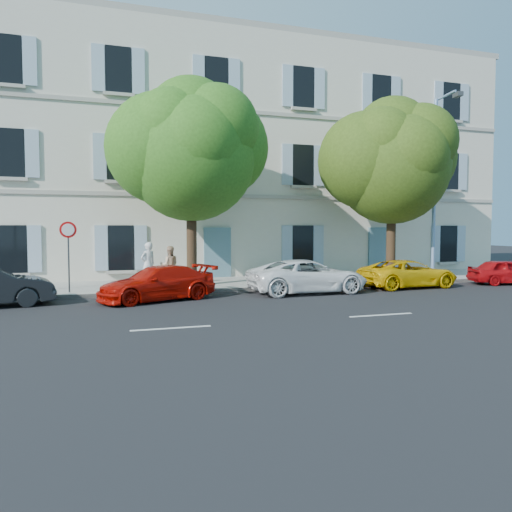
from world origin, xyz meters
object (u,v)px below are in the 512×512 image
object	(u,v)px
car_yellow_supercar	(408,274)
car_red_hatchback	(507,272)
car_white_coupe	(308,276)
road_sign	(68,241)
car_red_coupe	(157,283)
tree_right	(392,167)
tree_left	(191,156)
street_lamp	(437,177)
pedestrian_b	(170,265)
pedestrian_a	(148,264)

from	to	relation	value
car_yellow_supercar	car_red_hatchback	world-z (taller)	car_yellow_supercar
car_white_coupe	road_sign	world-z (taller)	road_sign
car_red_coupe	tree_right	size ratio (longest dim) A/B	0.52
car_yellow_supercar	car_red_hatchback	bearing A→B (deg)	-97.61
tree_left	street_lamp	xyz separation A→B (m)	(11.05, -0.85, -0.55)
car_red_hatchback	street_lamp	world-z (taller)	street_lamp
car_yellow_supercar	street_lamp	xyz separation A→B (m)	(2.35, 1.31, 4.21)
car_red_coupe	car_yellow_supercar	distance (m)	10.43
street_lamp	pedestrian_b	world-z (taller)	street_lamp
car_red_hatchback	pedestrian_a	xyz separation A→B (m)	(-15.21, 3.03, 0.48)
car_white_coupe	pedestrian_a	xyz separation A→B (m)	(-5.69, 2.91, 0.39)
car_red_hatchback	pedestrian_b	distance (m)	14.69
car_white_coupe	street_lamp	bearing A→B (deg)	-78.05
tree_right	pedestrian_a	size ratio (longest dim) A/B	4.45
tree_left	tree_right	distance (m)	9.03
car_red_hatchback	street_lamp	size ratio (longest dim) A/B	0.40
car_yellow_supercar	tree_left	distance (m)	10.15
car_yellow_supercar	car_white_coupe	bearing A→B (deg)	90.59
pedestrian_b	tree_left	bearing A→B (deg)	140.99
car_white_coupe	car_red_hatchback	distance (m)	9.52
car_red_coupe	road_sign	bearing A→B (deg)	-143.52
car_yellow_supercar	tree_left	bearing A→B (deg)	73.22
tree_left	pedestrian_a	bearing A→B (deg)	164.42
tree_left	street_lamp	size ratio (longest dim) A/B	0.98
pedestrian_a	pedestrian_b	size ratio (longest dim) A/B	1.11
car_yellow_supercar	pedestrian_b	world-z (taller)	pedestrian_b
car_red_hatchback	street_lamp	xyz separation A→B (m)	(-2.47, 1.71, 4.23)
tree_right	tree_left	bearing A→B (deg)	177.66
tree_right	pedestrian_b	bearing A→B (deg)	173.82
tree_left	tree_right	xyz separation A→B (m)	(9.03, -0.37, -0.14)
car_yellow_supercar	tree_left	size ratio (longest dim) A/B	0.52
pedestrian_a	tree_left	bearing A→B (deg)	137.09
car_yellow_supercar	pedestrian_b	xyz separation A→B (m)	(-9.50, 2.85, 0.37)
tree_left	pedestrian_b	xyz separation A→B (m)	(-0.79, 0.69, -4.39)
car_white_coupe	tree_right	world-z (taller)	tree_right
road_sign	pedestrian_b	distance (m)	4.19
tree_left	tree_right	world-z (taller)	tree_left
car_yellow_supercar	pedestrian_a	distance (m)	10.72
car_red_coupe	car_red_hatchback	world-z (taller)	car_red_coupe
car_red_hatchback	road_sign	bearing A→B (deg)	98.31
car_red_coupe	street_lamp	size ratio (longest dim) A/B	0.50
car_red_coupe	car_white_coupe	distance (m)	5.73
car_yellow_supercar	tree_right	size ratio (longest dim) A/B	0.53
tree_left	car_yellow_supercar	bearing A→B (deg)	-13.94
car_red_hatchback	road_sign	xyz separation A→B (m)	(-18.15, 1.93, 1.45)
car_red_coupe	pedestrian_b	bearing A→B (deg)	145.81
road_sign	tree_right	bearing A→B (deg)	1.11
pedestrian_a	pedestrian_b	xyz separation A→B (m)	(0.89, 0.22, -0.09)
car_red_coupe	tree_right	world-z (taller)	tree_right
car_red_coupe	road_sign	world-z (taller)	road_sign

